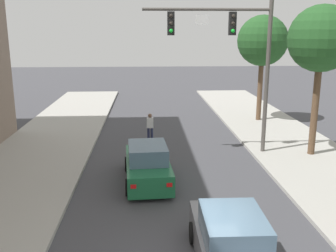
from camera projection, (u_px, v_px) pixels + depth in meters
name	position (u px, v px, depth m)	size (l,w,h in m)	color
traffic_signal_mast	(234.00, 46.00, 17.78)	(6.02, 0.38, 7.50)	#514C47
car_lead_green	(148.00, 165.00, 15.42)	(2.02, 4.32, 1.60)	#1E663D
car_following_grey	(232.00, 245.00, 9.61)	(1.88, 4.26, 1.60)	slate
pedestrian_crossing_road	(150.00, 127.00, 20.87)	(0.36, 0.22, 1.64)	#232847
street_tree_second	(321.00, 40.00, 17.39)	(3.06, 3.06, 7.04)	brown
street_tree_third	(263.00, 41.00, 24.73)	(3.28, 3.28, 6.90)	brown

